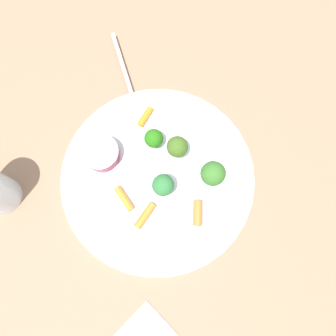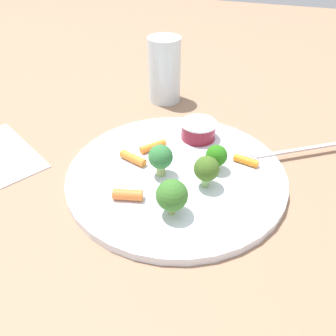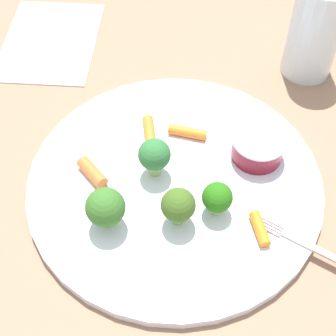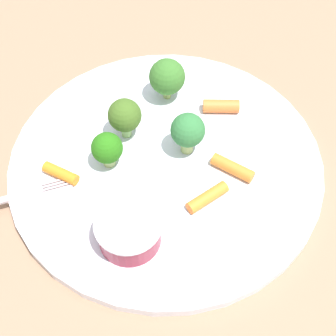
% 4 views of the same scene
% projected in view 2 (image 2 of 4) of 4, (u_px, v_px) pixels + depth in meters
% --- Properties ---
extents(ground_plane, '(2.40, 2.40, 0.00)m').
position_uv_depth(ground_plane, '(176.00, 177.00, 0.50)').
color(ground_plane, '#8F6C52').
extents(plate, '(0.32, 0.32, 0.01)m').
position_uv_depth(plate, '(176.00, 174.00, 0.50)').
color(plate, white).
rests_on(plate, ground_plane).
extents(sauce_cup, '(0.06, 0.06, 0.03)m').
position_uv_depth(sauce_cup, '(198.00, 130.00, 0.56)').
color(sauce_cup, maroon).
rests_on(sauce_cup, plate).
extents(broccoli_floret_0, '(0.03, 0.03, 0.04)m').
position_uv_depth(broccoli_floret_0, '(216.00, 156.00, 0.48)').
color(broccoli_floret_0, '#97B36A').
rests_on(broccoli_floret_0, plate).
extents(broccoli_floret_1, '(0.03, 0.03, 0.05)m').
position_uv_depth(broccoli_floret_1, '(161.00, 158.00, 0.47)').
color(broccoli_floret_1, '#98B164').
rests_on(broccoli_floret_1, plate).
extents(broccoli_floret_2, '(0.03, 0.03, 0.05)m').
position_uv_depth(broccoli_floret_2, '(206.00, 169.00, 0.45)').
color(broccoli_floret_2, '#88B668').
rests_on(broccoli_floret_2, plate).
extents(broccoli_floret_3, '(0.04, 0.04, 0.05)m').
position_uv_depth(broccoli_floret_3, '(172.00, 195.00, 0.41)').
color(broccoli_floret_3, '#9AB15A').
rests_on(broccoli_floret_3, plate).
extents(carrot_stick_0, '(0.04, 0.04, 0.01)m').
position_uv_depth(carrot_stick_0, '(153.00, 146.00, 0.53)').
color(carrot_stick_0, orange).
rests_on(carrot_stick_0, plate).
extents(carrot_stick_1, '(0.04, 0.02, 0.01)m').
position_uv_depth(carrot_stick_1, '(128.00, 195.00, 0.44)').
color(carrot_stick_1, orange).
rests_on(carrot_stick_1, plate).
extents(carrot_stick_2, '(0.04, 0.02, 0.01)m').
position_uv_depth(carrot_stick_2, '(246.00, 161.00, 0.50)').
color(carrot_stick_2, orange).
rests_on(carrot_stick_2, plate).
extents(carrot_stick_3, '(0.05, 0.03, 0.01)m').
position_uv_depth(carrot_stick_3, '(133.00, 159.00, 0.51)').
color(carrot_stick_3, orange).
rests_on(carrot_stick_3, plate).
extents(fork, '(0.16, 0.11, 0.00)m').
position_uv_depth(fork, '(291.00, 151.00, 0.53)').
color(fork, '#C0AFB2').
rests_on(fork, plate).
extents(drinking_glass, '(0.06, 0.06, 0.13)m').
position_uv_depth(drinking_glass, '(164.00, 70.00, 0.67)').
color(drinking_glass, silver).
rests_on(drinking_glass, ground_plane).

